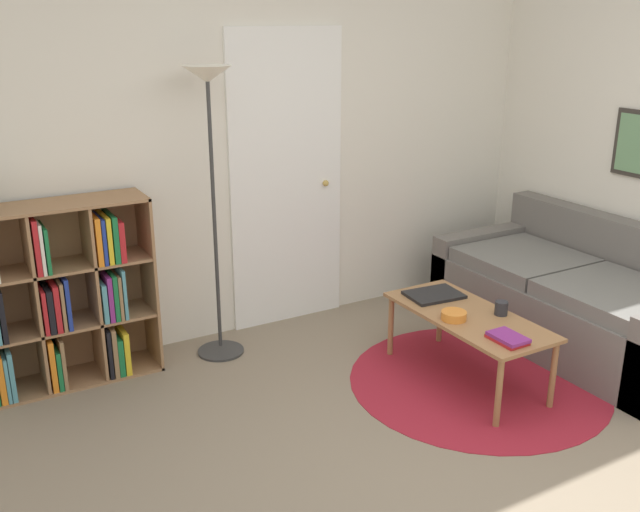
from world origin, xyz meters
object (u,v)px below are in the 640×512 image
floor_lamp (210,126)px  cup (501,308)px  laptop (434,295)px  coffee_table (468,321)px  bookshelf (57,298)px  bowl (454,315)px  couch (579,300)px

floor_lamp → cup: bearing=-42.0°
floor_lamp → laptop: bearing=-33.2°
laptop → coffee_table: bearing=-90.1°
bookshelf → bowl: (2.00, -1.21, -0.09)m
floor_lamp → laptop: floor_lamp is taller
couch → bowl: (-1.19, -0.10, 0.18)m
coffee_table → laptop: bearing=89.9°
couch → bookshelf: bearing=160.8°
couch → bowl: size_ratio=12.65×
laptop → cup: (0.16, -0.43, 0.03)m
couch → bowl: bearing=-175.4°
bookshelf → bowl: 2.34m
floor_lamp → couch: 2.73m
bookshelf → couch: size_ratio=0.59×
bookshelf → laptop: bookshelf is taller
bowl → bookshelf: bearing=148.9°
floor_lamp → coffee_table: 1.94m
bookshelf → coffee_table: bearing=-29.2°
coffee_table → laptop: laptop is taller
couch → laptop: (-1.07, 0.25, 0.16)m
couch → coffee_table: size_ratio=1.74×
coffee_table → cup: cup is taller
couch → coffee_table: (-1.07, -0.08, 0.11)m
cup → floor_lamp: bearing=138.0°
floor_lamp → laptop: (1.16, -0.76, -1.05)m
couch → laptop: bearing=166.7°
couch → bowl: 1.21m
bookshelf → couch: 3.39m
bookshelf → couch: bookshelf is taller
floor_lamp → cup: size_ratio=22.24×
floor_lamp → couch: bearing=-24.4°
couch → cup: size_ratio=22.61×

